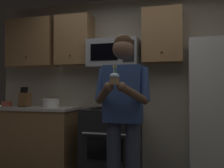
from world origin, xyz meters
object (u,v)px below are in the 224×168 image
Objects in this scene: oven_range at (112,141)px; knife_block at (25,99)px; bowl_small_colored at (7,104)px; bowl_large_white at (51,103)px; person at (123,109)px; microwave at (114,54)px; cupcake at (114,78)px.

knife_block reaches higher than oven_range.
knife_block is at bearing -178.78° from oven_range.
bowl_large_white is at bearing -0.99° from bowl_small_colored.
oven_range is 3.41× the size of bowl_large_white.
bowl_large_white is 0.16× the size of person.
cupcake is at bearing -74.40° from microwave.
person is 10.13× the size of cupcake.
bowl_small_colored is at bearing 171.02° from knife_block.
cupcake is at bearing -31.04° from bowl_small_colored.
bowl_large_white is at bearing 144.80° from person.
microwave is 1.35m from person.
oven_range is 5.36× the size of cupcake.
bowl_large_white is 1.91m from cupcake.
bowl_small_colored is (-0.80, 0.01, -0.02)m from bowl_large_white.
bowl_large_white is 0.81m from bowl_small_colored.
bowl_large_white is (-0.98, -0.10, -0.73)m from microwave.
knife_block is at bearing -173.79° from bowl_large_white.
microwave is at bearing 6.07° from knife_block.
cupcake is (0.00, -0.33, 0.30)m from person.
oven_range is at bearing -90.02° from microwave.
person is (1.37, -0.96, 0.01)m from bowl_large_white.
bowl_large_white is (0.42, 0.05, -0.05)m from knife_block.
cupcake is at bearing -43.41° from bowl_large_white.
knife_block is 1.84× the size of bowl_small_colored.
cupcake is (1.79, -1.25, 0.26)m from knife_block.
bowl_small_colored is at bearing 155.76° from person.
person reaches higher than oven_range.
bowl_small_colored is at bearing 179.01° from bowl_large_white.
microwave is 4.26× the size of cupcake.
cupcake reaches higher than bowl_large_white.
person reaches higher than knife_block.
cupcake is (0.39, -1.40, -0.43)m from microwave.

